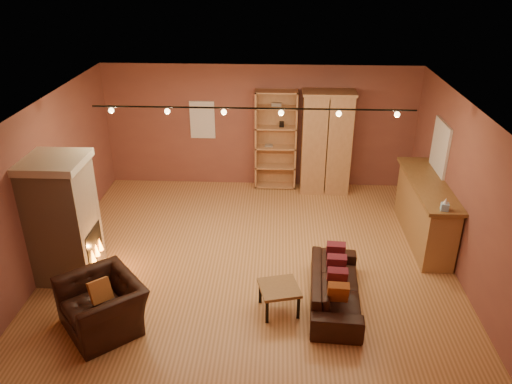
# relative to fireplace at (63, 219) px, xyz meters

# --- Properties ---
(floor) EXTENTS (7.00, 7.00, 0.00)m
(floor) POSITION_rel_fireplace_xyz_m (3.04, 0.60, -1.06)
(floor) COLOR #A86D3B
(floor) RESTS_ON ground
(ceiling) EXTENTS (7.00, 7.00, 0.00)m
(ceiling) POSITION_rel_fireplace_xyz_m (3.04, 0.60, 1.74)
(ceiling) COLOR brown
(ceiling) RESTS_ON back_wall
(back_wall) EXTENTS (7.00, 0.02, 2.80)m
(back_wall) POSITION_rel_fireplace_xyz_m (3.04, 3.85, 0.34)
(back_wall) COLOR brown
(back_wall) RESTS_ON floor
(left_wall) EXTENTS (0.02, 6.50, 2.80)m
(left_wall) POSITION_rel_fireplace_xyz_m (-0.46, 0.60, 0.34)
(left_wall) COLOR brown
(left_wall) RESTS_ON floor
(right_wall) EXTENTS (0.02, 6.50, 2.80)m
(right_wall) POSITION_rel_fireplace_xyz_m (6.54, 0.60, 0.34)
(right_wall) COLOR brown
(right_wall) RESTS_ON floor
(fireplace) EXTENTS (1.01, 0.98, 2.12)m
(fireplace) POSITION_rel_fireplace_xyz_m (0.00, 0.00, 0.00)
(fireplace) COLOR tan
(fireplace) RESTS_ON floor
(back_window) EXTENTS (0.56, 0.04, 0.86)m
(back_window) POSITION_rel_fireplace_xyz_m (1.74, 3.83, 0.49)
(back_window) COLOR white
(back_window) RESTS_ON back_wall
(bookcase) EXTENTS (0.93, 0.36, 2.28)m
(bookcase) POSITION_rel_fireplace_xyz_m (3.41, 3.73, 0.10)
(bookcase) COLOR tan
(bookcase) RESTS_ON floor
(armoire) EXTENTS (1.14, 0.65, 2.31)m
(armoire) POSITION_rel_fireplace_xyz_m (4.53, 3.56, 0.10)
(armoire) COLOR tan
(armoire) RESTS_ON floor
(bar_counter) EXTENTS (0.65, 2.47, 1.18)m
(bar_counter) POSITION_rel_fireplace_xyz_m (6.24, 1.46, -0.46)
(bar_counter) COLOR #A9804D
(bar_counter) RESTS_ON floor
(tissue_box) EXTENTS (0.15, 0.15, 0.23)m
(tissue_box) POSITION_rel_fireplace_xyz_m (6.19, 0.37, 0.21)
(tissue_box) COLOR #8EBFE4
(tissue_box) RESTS_ON bar_counter
(right_window) EXTENTS (0.05, 0.90, 1.00)m
(right_window) POSITION_rel_fireplace_xyz_m (6.51, 2.00, 0.59)
(right_window) COLOR white
(right_window) RESTS_ON right_wall
(loveseat) EXTENTS (0.68, 1.95, 0.79)m
(loveseat) POSITION_rel_fireplace_xyz_m (4.40, -0.58, -0.67)
(loveseat) COLOR black
(loveseat) RESTS_ON floor
(armchair) EXTENTS (1.33, 1.37, 1.02)m
(armchair) POSITION_rel_fireplace_xyz_m (0.98, -1.29, -0.55)
(armchair) COLOR black
(armchair) RESTS_ON floor
(coffee_table) EXTENTS (0.70, 0.70, 0.44)m
(coffee_table) POSITION_rel_fireplace_xyz_m (3.53, -0.81, -0.69)
(coffee_table) COLOR brown
(coffee_table) RESTS_ON floor
(track_rail) EXTENTS (5.20, 0.09, 0.13)m
(track_rail) POSITION_rel_fireplace_xyz_m (3.04, 0.80, 1.63)
(track_rail) COLOR black
(track_rail) RESTS_ON ceiling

